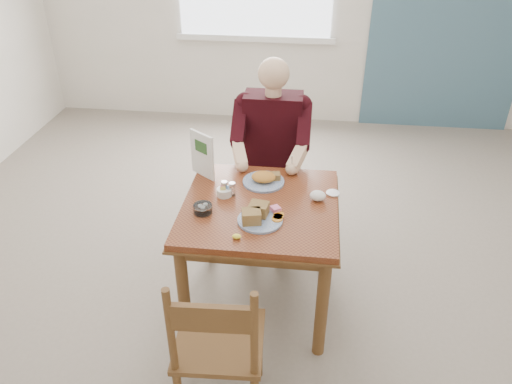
# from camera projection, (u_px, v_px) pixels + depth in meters

# --- Properties ---
(floor) EXTENTS (6.00, 6.00, 0.00)m
(floor) POSITION_uv_depth(u_px,v_px,m) (260.00, 299.00, 3.30)
(floor) COLOR slate
(floor) RESTS_ON ground
(lemon_wedge) EXTENTS (0.06, 0.05, 0.03)m
(lemon_wedge) POSITION_uv_depth(u_px,v_px,m) (237.00, 236.00, 2.62)
(lemon_wedge) COLOR yellow
(lemon_wedge) RESTS_ON table
(napkin) EXTENTS (0.11, 0.09, 0.06)m
(napkin) POSITION_uv_depth(u_px,v_px,m) (318.00, 196.00, 2.93)
(napkin) COLOR white
(napkin) RESTS_ON table
(metal_dish) EXTENTS (0.11, 0.11, 0.01)m
(metal_dish) POSITION_uv_depth(u_px,v_px,m) (333.00, 193.00, 3.00)
(metal_dish) COLOR silver
(metal_dish) RESTS_ON table
(table) EXTENTS (0.92, 0.92, 0.75)m
(table) POSITION_uv_depth(u_px,v_px,m) (260.00, 220.00, 2.97)
(table) COLOR brown
(table) RESTS_ON ground
(chair_far) EXTENTS (0.42, 0.42, 0.95)m
(chair_far) POSITION_uv_depth(u_px,v_px,m) (272.00, 176.00, 3.72)
(chair_far) COLOR brown
(chair_far) RESTS_ON ground
(chair_near) EXTENTS (0.44, 0.44, 0.95)m
(chair_near) POSITION_uv_depth(u_px,v_px,m) (218.00, 346.00, 2.36)
(chair_near) COLOR brown
(chair_near) RESTS_ON ground
(diner) EXTENTS (0.53, 0.56, 1.39)m
(diner) POSITION_uv_depth(u_px,v_px,m) (272.00, 142.00, 3.47)
(diner) COLOR tan
(diner) RESTS_ON chair_far
(near_plate) EXTENTS (0.28, 0.27, 0.08)m
(near_plate) POSITION_uv_depth(u_px,v_px,m) (258.00, 216.00, 2.75)
(near_plate) COLOR white
(near_plate) RESTS_ON table
(far_plate) EXTENTS (0.31, 0.31, 0.07)m
(far_plate) POSITION_uv_depth(u_px,v_px,m) (264.00, 179.00, 3.10)
(far_plate) COLOR white
(far_plate) RESTS_ON table
(caddy) EXTENTS (0.12, 0.12, 0.07)m
(caddy) POSITION_uv_depth(u_px,v_px,m) (224.00, 192.00, 2.97)
(caddy) COLOR white
(caddy) RESTS_ON table
(shakers) EXTENTS (0.09, 0.05, 0.08)m
(shakers) POSITION_uv_depth(u_px,v_px,m) (228.00, 188.00, 2.98)
(shakers) COLOR white
(shakers) RESTS_ON table
(creamer) EXTENTS (0.13, 0.13, 0.05)m
(creamer) POSITION_uv_depth(u_px,v_px,m) (203.00, 209.00, 2.82)
(creamer) COLOR white
(creamer) RESTS_ON table
(menu) EXTENTS (0.17, 0.13, 0.30)m
(menu) POSITION_uv_depth(u_px,v_px,m) (202.00, 154.00, 3.11)
(menu) COLOR white
(menu) RESTS_ON table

